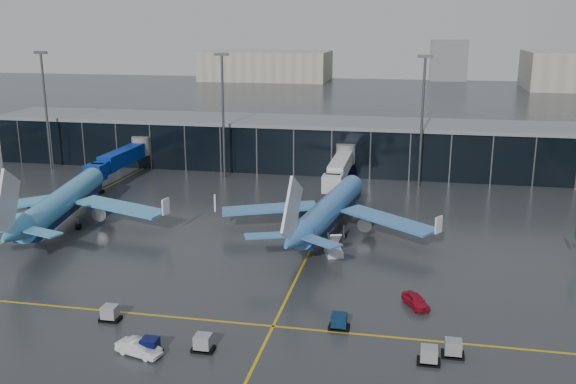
% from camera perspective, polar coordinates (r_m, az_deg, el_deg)
% --- Properties ---
extents(ground, '(600.00, 600.00, 0.00)m').
position_cam_1_polar(ground, '(85.44, -5.71, -6.76)').
color(ground, '#282B2D').
rests_on(ground, ground).
extents(terminal_pier, '(142.00, 17.00, 10.70)m').
position_cam_1_polar(terminal_pier, '(142.26, 1.52, 4.32)').
color(terminal_pier, black).
rests_on(terminal_pier, ground).
extents(jet_bridges, '(94.00, 27.50, 7.20)m').
position_cam_1_polar(jet_bridges, '(135.27, -14.71, 2.92)').
color(jet_bridges, '#595B60').
rests_on(jet_bridges, ground).
extents(flood_masts, '(203.00, 0.50, 25.50)m').
position_cam_1_polar(flood_masts, '(128.44, 2.83, 6.97)').
color(flood_masts, '#595B60').
rests_on(flood_masts, ground).
extents(distant_hangars, '(260.00, 71.00, 22.00)m').
position_cam_1_polar(distant_hangars, '(347.63, 15.91, 10.55)').
color(distant_hangars, '#B2AD99').
rests_on(distant_hangars, ground).
extents(taxi_lines, '(220.00, 120.00, 0.02)m').
position_cam_1_polar(taxi_lines, '(92.98, 2.13, -4.87)').
color(taxi_lines, gold).
rests_on(taxi_lines, ground).
extents(airliner_arkefly, '(43.37, 47.43, 12.76)m').
position_cam_1_polar(airliner_arkefly, '(106.79, -19.48, 0.45)').
color(airliner_arkefly, '#4099D2').
rests_on(airliner_arkefly, ground).
extents(airliner_klm_near, '(40.20, 44.40, 12.32)m').
position_cam_1_polar(airliner_klm_near, '(97.38, 3.76, -0.19)').
color(airliner_klm_near, '#3C78C5').
rests_on(airliner_klm_near, ground).
extents(baggage_carts, '(38.32, 10.49, 1.70)m').
position_cam_1_polar(baggage_carts, '(65.82, -0.95, -12.85)').
color(baggage_carts, black).
rests_on(baggage_carts, ground).
extents(mobile_airstair, '(3.11, 3.74, 3.45)m').
position_cam_1_polar(mobile_airstair, '(89.69, 4.09, -5.14)').
color(mobile_airstair, silver).
rests_on(mobile_airstair, ground).
extents(service_van_red, '(3.65, 4.73, 1.50)m').
position_cam_1_polar(service_van_red, '(75.28, 11.28, -9.44)').
color(service_van_red, '#A40C22').
rests_on(service_van_red, ground).
extents(service_van_white, '(5.01, 2.83, 1.56)m').
position_cam_1_polar(service_van_white, '(65.63, -13.12, -13.33)').
color(service_van_white, silver).
rests_on(service_van_white, ground).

